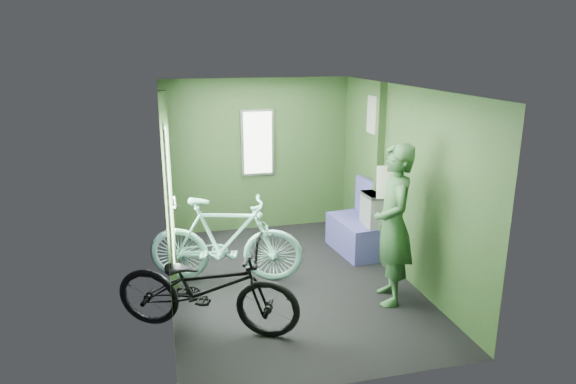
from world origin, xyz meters
name	(u,v)px	position (x,y,z in m)	size (l,w,h in m)	color
room	(286,165)	(-0.04, 0.04, 1.44)	(4.00, 4.02, 2.31)	black
bicycle_black	(208,332)	(-1.07, -0.89, 0.00)	(0.65, 1.86, 0.97)	black
bicycle_mint	(227,283)	(-0.75, 0.15, 0.00)	(0.52, 1.83, 1.10)	#84D0C0
passenger	(393,225)	(0.97, -0.70, 0.89)	(0.56, 0.73, 1.77)	#2E552E
waste_box	(374,226)	(1.26, 0.46, 0.45)	(0.26, 0.37, 0.90)	gray
bench_seat	(358,232)	(1.15, 0.71, 0.29)	(0.61, 0.97, 0.97)	navy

